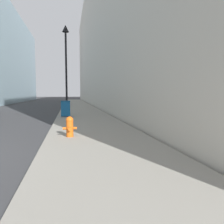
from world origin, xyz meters
TOP-DOWN VIEW (x-y plane):
  - sidewalk_right at (5.54, 18.00)m, footprint 3.67×60.00m
  - building_right_stone at (13.47, 26.00)m, footprint 12.00×60.00m
  - fire_hydrant at (4.54, 2.19)m, footprint 0.49×0.38m
  - trash_bin at (4.28, 9.16)m, footprint 0.61×0.67m
  - lamppost at (4.33, 11.30)m, footprint 0.50×0.50m

SIDE VIEW (x-z plane):
  - sidewalk_right at x=5.54m, z-range 0.00..0.13m
  - fire_hydrant at x=4.54m, z-range 0.15..0.87m
  - trash_bin at x=4.28m, z-range 0.15..1.18m
  - lamppost at x=4.33m, z-range 1.20..7.74m
  - building_right_stone at x=13.47m, z-range 0.00..19.18m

